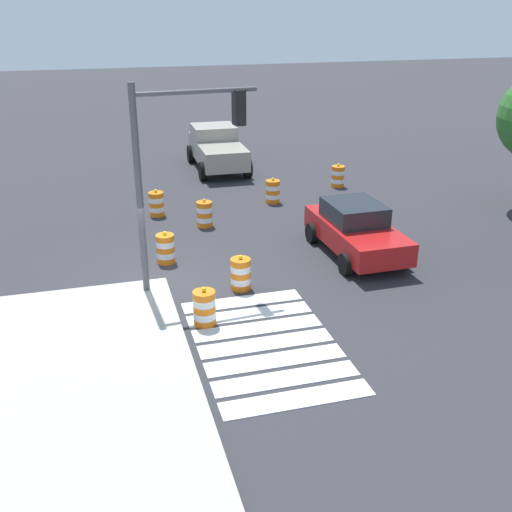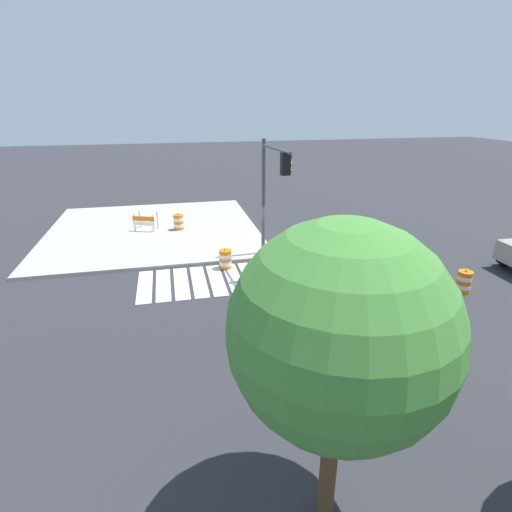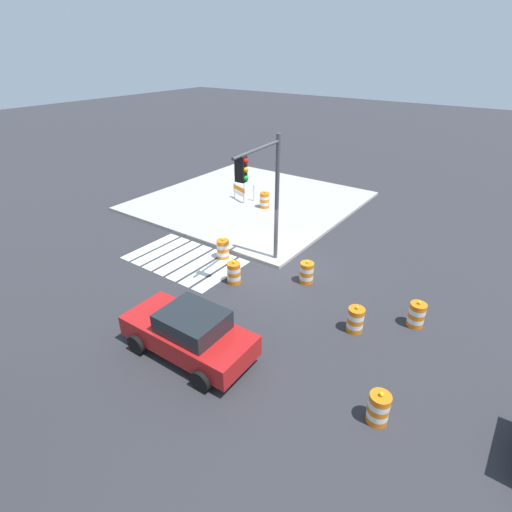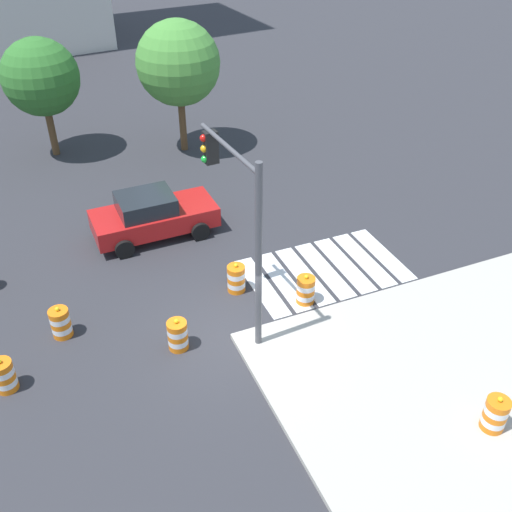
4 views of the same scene
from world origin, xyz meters
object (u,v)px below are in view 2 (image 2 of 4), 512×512
Objects in this scene: traffic_barrel_crosswalk_end at (464,282)px; traffic_barrel_lane_center at (269,267)px; traffic_barrel_far_curb at (380,258)px; traffic_barrel_median_near at (394,245)px; traffic_light_pole at (272,182)px; construction_barricade at (145,221)px; sports_car at (341,299)px; traffic_barrel_near_corner at (225,259)px; traffic_barrel_on_sidewalk at (178,222)px; street_tree_streetside_mid at (341,332)px; traffic_barrel_opposite_curb at (308,249)px.

traffic_barrel_crosswalk_end is 7.92m from traffic_barrel_lane_center.
traffic_barrel_far_curb is (1.97, -3.13, 0.00)m from traffic_barrel_crosswalk_end.
traffic_barrel_median_near is 7.31m from traffic_light_pole.
traffic_barrel_lane_center is 9.41m from construction_barricade.
sports_car is 4.25× the size of traffic_barrel_near_corner.
traffic_barrel_lane_center is 1.00× the size of traffic_barrel_on_sidewalk.
street_tree_streetside_mid is at bearing 54.71° from traffic_barrel_median_near.
traffic_light_pole is at bearing -79.20° from sports_car.
traffic_light_pole is (6.44, 0.03, 3.46)m from traffic_barrel_median_near.
traffic_barrel_median_near is at bearing -179.70° from traffic_light_pole.
traffic_barrel_near_corner is at bearing 0.72° from traffic_barrel_median_near.
traffic_barrel_lane_center is at bearing 35.92° from traffic_barrel_opposite_curb.
traffic_barrel_lane_center is at bearing -69.71° from sports_car.
traffic_barrel_lane_center is at bearing 11.99° from traffic_barrel_median_near.
traffic_light_pole reaches higher than traffic_barrel_crosswalk_end.
street_tree_streetside_mid is (2.09, 12.02, -0.01)m from traffic_light_pole.
traffic_barrel_crosswalk_end is 0.18× the size of street_tree_streetside_mid.
traffic_barrel_opposite_curb is at bearing -174.58° from traffic_barrel_near_corner.
traffic_barrel_median_near is 1.00× the size of traffic_barrel_far_curb.
construction_barricade is at bearing -7.11° from traffic_barrel_on_sidewalk.
traffic_light_pole is at bearing -178.05° from traffic_barrel_near_corner.
sports_car reaches higher than traffic_barrel_on_sidewalk.
construction_barricade is at bearing -26.50° from traffic_barrel_median_near.
traffic_barrel_median_near is 0.19× the size of traffic_light_pole.
traffic_barrel_crosswalk_end is at bearing 153.30° from traffic_barrel_near_corner.
sports_car reaches higher than traffic_barrel_median_near.
traffic_barrel_median_near is at bearing 153.50° from construction_barricade.
sports_car is 6.44m from traffic_light_pole.
traffic_barrel_near_corner is 7.15m from traffic_barrel_far_curb.
traffic_barrel_on_sidewalk is at bearing -64.21° from traffic_barrel_lane_center.
traffic_barrel_crosswalk_end is at bearing 135.75° from traffic_barrel_on_sidewalk.
construction_barricade is (12.75, -10.80, 0.27)m from traffic_barrel_crosswalk_end.
traffic_barrel_lane_center is (1.52, -4.12, -0.36)m from sports_car.
traffic_barrel_opposite_curb is 0.18× the size of street_tree_streetside_mid.
traffic_barrel_opposite_curb is 0.19× the size of traffic_light_pole.
traffic_barrel_near_corner is (3.24, -5.48, -0.36)m from sports_car.
traffic_barrel_median_near is 1.00× the size of traffic_barrel_opposite_curb.
traffic_barrel_opposite_curb is at bearing -170.75° from traffic_light_pole.
traffic_barrel_near_corner is 1.00× the size of traffic_barrel_median_near.
traffic_barrel_median_near is at bearing -85.57° from traffic_barrel_crosswalk_end.
sports_car is 0.76× the size of street_tree_streetside_mid.
traffic_barrel_crosswalk_end and traffic_barrel_median_near have the same top height.
traffic_barrel_on_sidewalk is at bearing -55.91° from traffic_light_pole.
traffic_barrel_on_sidewalk reaches higher than traffic_barrel_lane_center.
traffic_light_pole is 12.20m from street_tree_streetside_mid.
construction_barricade is at bearing -46.25° from traffic_light_pole.
traffic_barrel_on_sidewalk reaches higher than traffic_barrel_far_curb.
sports_car is 5.84m from traffic_barrel_crosswalk_end.
traffic_barrel_opposite_curb is (-0.90, -5.87, -0.36)m from sports_car.
traffic_barrel_on_sidewalk is 1.92m from construction_barricade.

